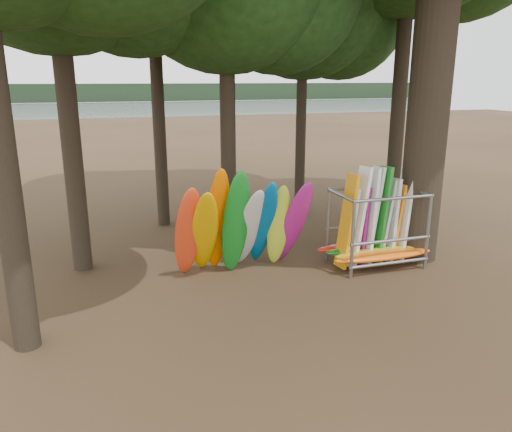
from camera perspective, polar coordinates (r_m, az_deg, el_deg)
name	(u,v)px	position (r m, az deg, el deg)	size (l,w,h in m)	color
ground	(296,278)	(13.53, 4.54, -7.13)	(120.00, 120.00, 0.00)	#47331E
lake	(132,117)	(71.89, -14.03, 10.89)	(160.00, 160.00, 0.00)	gray
far_shore	(115,93)	(121.68, -15.82, 13.42)	(160.00, 4.00, 4.00)	black
kayak_row	(241,226)	(13.40, -1.75, -1.19)	(3.81, 2.10, 3.17)	red
storage_rack	(376,230)	(14.58, 13.54, -1.57)	(3.19, 1.53, 2.87)	gray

